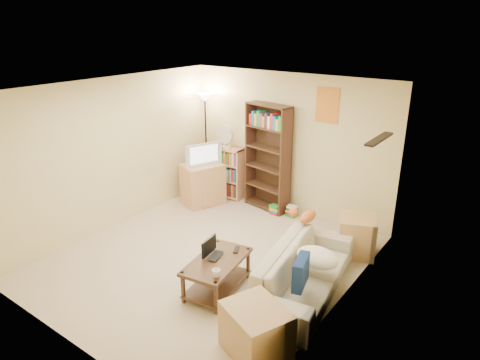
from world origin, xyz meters
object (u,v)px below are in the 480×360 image
object	(u,v)px
short_bookshelf	(225,172)
desk_fan	(225,136)
mug	(216,273)
tv_stand	(203,184)
television	(202,154)
side_table	(357,236)
tabby_cat	(305,216)
tall_bookshelf	(268,155)
coffee_table	(217,270)
floor_lamp	(205,115)
end_cabinet	(256,331)
sofa	(304,271)
laptop	(219,257)

from	to	relation	value
short_bookshelf	desk_fan	distance (m)	0.75
mug	tv_stand	bearing A→B (deg)	133.47
television	side_table	distance (m)	3.19
tabby_cat	tall_bookshelf	size ratio (longest dim) A/B	0.25
coffee_table	floor_lamp	distance (m)	3.61
floor_lamp	tv_stand	bearing A→B (deg)	-58.76
tabby_cat	floor_lamp	distance (m)	3.15
coffee_table	short_bookshelf	bearing A→B (deg)	117.09
end_cabinet	tv_stand	bearing A→B (deg)	138.42
short_bookshelf	side_table	distance (m)	3.07
sofa	floor_lamp	bearing A→B (deg)	50.29
tabby_cat	short_bookshelf	world-z (taller)	short_bookshelf
mug	tv_stand	distance (m)	3.24
mug	television	distance (m)	3.28
laptop	side_table	bearing A→B (deg)	-45.78
laptop	mug	distance (m)	0.44
coffee_table	floor_lamp	xyz separation A→B (m)	(-2.26, 2.49, 1.33)
short_bookshelf	desk_fan	world-z (taller)	desk_fan
mug	floor_lamp	size ratio (longest dim) A/B	0.07
desk_fan	tv_stand	bearing A→B (deg)	-109.22
short_bookshelf	desk_fan	size ratio (longest dim) A/B	2.21
tabby_cat	coffee_table	distance (m)	1.52
television	side_table	size ratio (longest dim) A/B	1.21
television	mug	bearing A→B (deg)	-114.66
television	short_bookshelf	bearing A→B (deg)	9.88
laptop	floor_lamp	xyz separation A→B (m)	(-2.24, 2.42, 1.16)
coffee_table	laptop	bearing A→B (deg)	97.54
short_bookshelf	side_table	xyz separation A→B (m)	(2.99, -0.64, -0.21)
sofa	tall_bookshelf	world-z (taller)	tall_bookshelf
sofa	short_bookshelf	size ratio (longest dim) A/B	2.15
coffee_table	tall_bookshelf	distance (m)	2.83
coffee_table	floor_lamp	size ratio (longest dim) A/B	0.53
tall_bookshelf	short_bookshelf	xyz separation A→B (m)	(-0.99, 0.00, -0.53)
coffee_table	television	bearing A→B (deg)	125.26
short_bookshelf	tabby_cat	bearing A→B (deg)	-31.13
tall_bookshelf	end_cabinet	xyz separation A→B (m)	(1.93, -3.23, -0.76)
desk_fan	side_table	world-z (taller)	desk_fan
laptop	tv_stand	bearing A→B (deg)	30.10
tabby_cat	end_cabinet	distance (m)	2.11
desk_fan	end_cabinet	distance (m)	4.39
floor_lamp	end_cabinet	xyz separation A→B (m)	(3.30, -3.13, -1.34)
laptop	television	distance (m)	2.85
floor_lamp	short_bookshelf	bearing A→B (deg)	14.75
tabby_cat	side_table	bearing A→B (deg)	45.25
tv_stand	desk_fan	bearing A→B (deg)	92.65
mug	short_bookshelf	bearing A→B (deg)	126.23
floor_lamp	end_cabinet	distance (m)	4.74
side_table	mug	bearing A→B (deg)	-111.43
tabby_cat	mug	world-z (taller)	tabby_cat
side_table	floor_lamp	bearing A→B (deg)	170.93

